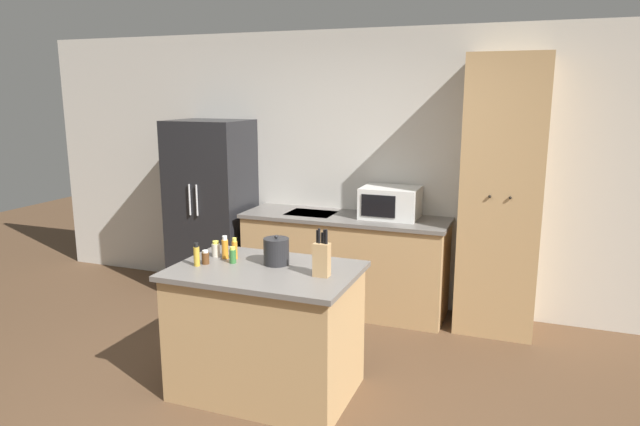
{
  "coord_description": "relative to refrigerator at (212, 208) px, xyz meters",
  "views": [
    {
      "loc": [
        1.54,
        -2.9,
        2.03
      ],
      "look_at": [
        -0.09,
        1.4,
        1.05
      ],
      "focal_mm": 32.0,
      "sensor_mm": 36.0,
      "label": 1
    }
  ],
  "objects": [
    {
      "name": "spice_bottle_amber_oil",
      "position": [
        0.97,
        -1.69,
        0.05
      ],
      "size": [
        0.05,
        0.05,
        0.1
      ],
      "color": "#563319",
      "rests_on": "kitchen_island"
    },
    {
      "name": "spice_bottle_tall_dark",
      "position": [
        1.03,
        -1.52,
        0.08
      ],
      "size": [
        0.05,
        0.05,
        0.16
      ],
      "color": "orange",
      "rests_on": "kitchen_island"
    },
    {
      "name": "refrigerator",
      "position": [
        0.0,
        0.0,
        0.0
      ],
      "size": [
        0.75,
        0.65,
        1.76
      ],
      "color": "black",
      "rests_on": "ground_plane"
    },
    {
      "name": "fire_extinguisher",
      "position": [
        -0.5,
        0.02,
        -0.66
      ],
      "size": [
        0.1,
        0.1,
        0.5
      ],
      "color": "red",
      "rests_on": "ground_plane"
    },
    {
      "name": "back_counter",
      "position": [
        1.41,
        0.02,
        -0.42
      ],
      "size": [
        1.93,
        0.62,
        0.9
      ],
      "color": "tan",
      "rests_on": "ground_plane"
    },
    {
      "name": "spice_bottle_short_red",
      "position": [
        1.1,
        -1.51,
        0.07
      ],
      "size": [
        0.04,
        0.04,
        0.15
      ],
      "color": "orange",
      "rests_on": "kitchen_island"
    },
    {
      "name": "spice_bottle_orange_cap",
      "position": [
        1.14,
        -1.6,
        0.06
      ],
      "size": [
        0.05,
        0.05,
        0.11
      ],
      "color": "#337033",
      "rests_on": "kitchen_island"
    },
    {
      "name": "kitchen_island",
      "position": [
        1.4,
        -1.63,
        -0.44
      ],
      "size": [
        1.23,
        0.83,
        0.88
      ],
      "color": "tan",
      "rests_on": "ground_plane"
    },
    {
      "name": "kettle",
      "position": [
        1.43,
        -1.52,
        0.09
      ],
      "size": [
        0.17,
        0.17,
        0.2
      ],
      "color": "#232326",
      "rests_on": "kitchen_island"
    },
    {
      "name": "wall_back",
      "position": [
        1.48,
        0.34,
        0.42
      ],
      "size": [
        7.2,
        0.06,
        2.6
      ],
      "color": "beige",
      "rests_on": "ground_plane"
    },
    {
      "name": "microwave",
      "position": [
        1.82,
        0.09,
        0.17
      ],
      "size": [
        0.51,
        0.4,
        0.28
      ],
      "color": "white",
      "rests_on": "back_counter"
    },
    {
      "name": "pantry_cabinet",
      "position": [
        2.78,
        0.04,
        0.29
      ],
      "size": [
        0.65,
        0.56,
        2.33
      ],
      "color": "tan",
      "rests_on": "ground_plane"
    },
    {
      "name": "spice_bottle_pale_salt",
      "position": [
        0.95,
        -1.5,
        0.06
      ],
      "size": [
        0.06,
        0.06,
        0.11
      ],
      "color": "beige",
      "rests_on": "kitchen_island"
    },
    {
      "name": "spice_bottle_green_herb",
      "position": [
        0.94,
        -1.75,
        0.08
      ],
      "size": [
        0.04,
        0.04,
        0.16
      ],
      "color": "gold",
      "rests_on": "kitchen_island"
    },
    {
      "name": "knife_block",
      "position": [
        1.81,
        -1.65,
        0.12
      ],
      "size": [
        0.1,
        0.07,
        0.31
      ],
      "color": "tan",
      "rests_on": "kitchen_island"
    },
    {
      "name": "ground_plane",
      "position": [
        1.48,
        -1.99,
        -0.88
      ],
      "size": [
        14.0,
        14.0,
        0.0
      ],
      "primitive_type": "plane",
      "color": "brown"
    }
  ]
}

